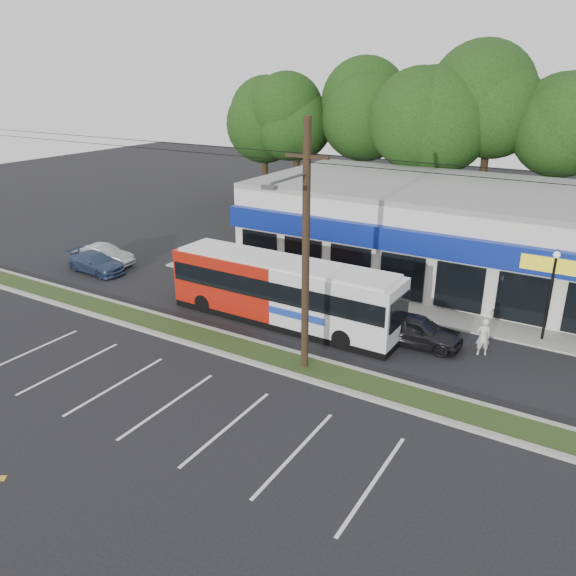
% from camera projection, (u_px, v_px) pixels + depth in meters
% --- Properties ---
extents(ground, '(120.00, 120.00, 0.00)m').
position_uv_depth(ground, '(231.00, 360.00, 23.83)').
color(ground, black).
rests_on(ground, ground).
extents(grass_strip, '(40.00, 1.60, 0.12)m').
position_uv_depth(grass_strip, '(245.00, 349.00, 24.61)').
color(grass_strip, '#283E19').
rests_on(grass_strip, ground).
extents(curb_south, '(40.00, 0.25, 0.14)m').
position_uv_depth(curb_south, '(234.00, 357.00, 23.92)').
color(curb_south, '#9E9E93').
rests_on(curb_south, ground).
extents(curb_north, '(40.00, 0.25, 0.14)m').
position_uv_depth(curb_north, '(256.00, 342.00, 25.28)').
color(curb_north, '#9E9E93').
rests_on(curb_north, ground).
extents(sidewalk, '(32.00, 2.20, 0.10)m').
position_uv_depth(sidewalk, '(416.00, 311.00, 28.59)').
color(sidewalk, '#9E9E93').
rests_on(sidewalk, ground).
extents(strip_mall, '(25.00, 12.55, 5.30)m').
position_uv_depth(strip_mall, '(467.00, 232.00, 32.95)').
color(strip_mall, beige).
rests_on(strip_mall, ground).
extents(utility_pole, '(50.00, 2.77, 10.00)m').
position_uv_depth(utility_pole, '(301.00, 242.00, 21.27)').
color(utility_pole, black).
rests_on(utility_pole, ground).
extents(lamp_post, '(0.30, 0.30, 4.25)m').
position_uv_depth(lamp_post, '(551.00, 286.00, 24.60)').
color(lamp_post, black).
rests_on(lamp_post, ground).
extents(tree_line, '(46.76, 6.76, 11.83)m').
position_uv_depth(tree_line, '(492.00, 118.00, 39.67)').
color(tree_line, black).
rests_on(tree_line, ground).
extents(metrobus, '(11.81, 2.62, 3.17)m').
position_uv_depth(metrobus, '(283.00, 290.00, 26.92)').
color(metrobus, '#A8190C').
rests_on(metrobus, ground).
extents(car_dark, '(4.19, 1.89, 1.40)m').
position_uv_depth(car_dark, '(416.00, 330.00, 24.99)').
color(car_dark, black).
rests_on(car_dark, ground).
extents(car_silver, '(4.03, 1.94, 1.27)m').
position_uv_depth(car_silver, '(104.00, 255.00, 35.47)').
color(car_silver, '#A1A3A9').
rests_on(car_silver, ground).
extents(car_blue, '(4.23, 1.97, 1.19)m').
position_uv_depth(car_blue, '(96.00, 263.00, 34.22)').
color(car_blue, navy).
rests_on(car_blue, ground).
extents(pedestrian_a, '(0.73, 0.65, 1.68)m').
position_uv_depth(pedestrian_a, '(483.00, 337.00, 24.00)').
color(pedestrian_a, silver).
rests_on(pedestrian_a, ground).
extents(pedestrian_b, '(0.98, 0.85, 1.71)m').
position_uv_depth(pedestrian_b, '(391.00, 316.00, 26.01)').
color(pedestrian_b, '#B5ADA3').
rests_on(pedestrian_b, ground).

